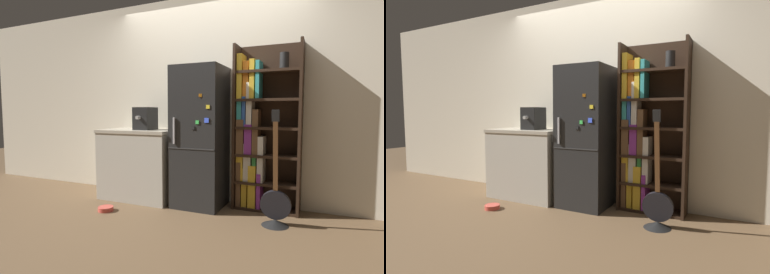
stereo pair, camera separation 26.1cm
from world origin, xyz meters
TOP-DOWN VIEW (x-y plane):
  - ground_plane at (0.00, 0.00)m, footprint 16.00×16.00m
  - wall_back at (0.00, 0.47)m, footprint 8.00×0.05m
  - refrigerator at (-0.00, 0.17)m, footprint 0.57×0.59m
  - bookshelf at (0.67, 0.33)m, footprint 0.75×0.28m
  - kitchen_counter at (-0.84, 0.16)m, footprint 1.00×0.61m
  - espresso_machine at (-0.76, 0.15)m, footprint 0.22×0.33m
  - guitar at (0.94, -0.15)m, footprint 0.30×0.28m
  - pet_bowl at (-0.91, -0.47)m, footprint 0.18×0.18m

SIDE VIEW (x-z plane):
  - ground_plane at x=0.00m, z-range 0.00..0.00m
  - pet_bowl at x=-0.91m, z-range 0.00..0.05m
  - guitar at x=0.94m, z-range -0.41..0.75m
  - kitchen_counter at x=-0.84m, z-range 0.00..0.91m
  - refrigerator at x=0.00m, z-range 0.00..1.67m
  - bookshelf at x=0.67m, z-range -0.08..1.82m
  - espresso_machine at x=-0.76m, z-range 0.91..1.19m
  - wall_back at x=0.00m, z-range 0.00..2.60m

